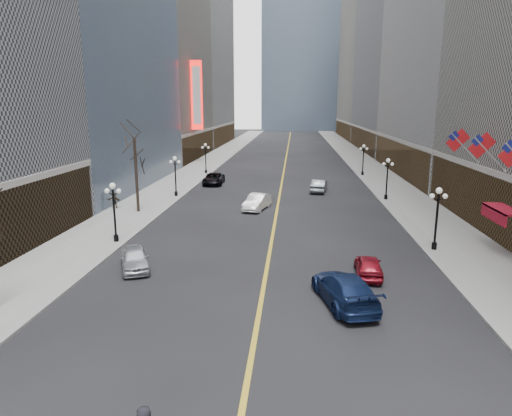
% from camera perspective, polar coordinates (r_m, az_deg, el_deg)
% --- Properties ---
extents(sidewalk_east, '(6.00, 230.00, 0.15)m').
position_cam_1_polar(sidewalk_east, '(74.12, 14.41, 4.40)').
color(sidewalk_east, gray).
rests_on(sidewalk_east, ground).
extents(sidewalk_west, '(6.00, 230.00, 0.15)m').
position_cam_1_polar(sidewalk_west, '(74.74, -7.34, 4.76)').
color(sidewalk_west, gray).
rests_on(sidewalk_west, ground).
extents(lane_line, '(0.25, 200.00, 0.02)m').
position_cam_1_polar(lane_line, '(83.02, 3.66, 5.58)').
color(lane_line, gold).
rests_on(lane_line, ground).
extents(bldg_east_c, '(26.60, 40.60, 48.80)m').
position_cam_1_polar(bldg_east_c, '(112.85, 20.42, 19.03)').
color(bldg_east_c, gray).
rests_on(bldg_east_c, ground).
extents(bldg_east_d, '(26.60, 46.60, 62.80)m').
position_cam_1_polar(bldg_east_d, '(155.39, 16.24, 19.96)').
color(bldg_east_d, gray).
rests_on(bldg_east_d, ground).
extents(bldg_west_c, '(26.60, 30.60, 50.80)m').
position_cam_1_polar(bldg_west_c, '(95.93, -15.51, 21.22)').
color(bldg_west_c, gray).
rests_on(bldg_west_c, ground).
extents(bldg_west_d, '(26.60, 38.60, 72.80)m').
position_cam_1_polar(bldg_west_d, '(129.94, -10.24, 24.02)').
color(bldg_west_d, '#B8B7AF').
rests_on(bldg_west_d, ground).
extents(streetlamp_east_1, '(1.26, 0.44, 4.52)m').
position_cam_1_polar(streetlamp_east_1, '(34.72, 21.71, -0.48)').
color(streetlamp_east_1, black).
rests_on(streetlamp_east_1, sidewalk_east).
extents(streetlamp_east_2, '(1.26, 0.44, 4.52)m').
position_cam_1_polar(streetlamp_east_2, '(51.91, 16.09, 4.04)').
color(streetlamp_east_2, black).
rests_on(streetlamp_east_2, sidewalk_east).
extents(streetlamp_east_3, '(1.26, 0.44, 4.52)m').
position_cam_1_polar(streetlamp_east_3, '(69.51, 13.27, 6.28)').
color(streetlamp_east_3, black).
rests_on(streetlamp_east_3, sidewalk_east).
extents(streetlamp_west_1, '(1.26, 0.44, 4.52)m').
position_cam_1_polar(streetlamp_west_1, '(35.81, -17.34, 0.24)').
color(streetlamp_west_1, black).
rests_on(streetlamp_west_1, sidewalk_west).
extents(streetlamp_west_2, '(1.26, 0.44, 4.52)m').
position_cam_1_polar(streetlamp_west_2, '(52.65, -10.06, 4.46)').
color(streetlamp_west_2, black).
rests_on(streetlamp_west_2, sidewalk_west).
extents(streetlamp_west_3, '(1.26, 0.44, 4.52)m').
position_cam_1_polar(streetlamp_west_3, '(70.06, -6.32, 6.59)').
color(streetlamp_west_3, black).
rests_on(streetlamp_west_3, sidewalk_west).
extents(flag_4, '(2.87, 0.12, 2.87)m').
position_cam_1_polar(flag_4, '(37.11, 26.62, 6.75)').
color(flag_4, '#B2B2B7').
rests_on(flag_4, ground).
extents(flag_5, '(2.87, 0.12, 2.87)m').
position_cam_1_polar(flag_5, '(41.78, 24.12, 7.51)').
color(flag_5, '#B2B2B7').
rests_on(flag_5, ground).
extents(awning_c, '(1.40, 4.00, 0.93)m').
position_cam_1_polar(awning_c, '(36.18, 28.27, -0.31)').
color(awning_c, maroon).
rests_on(awning_c, ground).
extents(theatre_marquee, '(2.00, 0.55, 12.00)m').
position_cam_1_polar(theatre_marquee, '(84.23, -7.41, 13.78)').
color(theatre_marquee, red).
rests_on(theatre_marquee, ground).
extents(tree_west_far, '(3.60, 3.60, 7.92)m').
position_cam_1_polar(tree_west_far, '(45.17, -14.91, 7.16)').
color(tree_west_far, '#2D231C').
rests_on(tree_west_far, sidewalk_west).
extents(car_nb_near, '(3.20, 4.57, 1.44)m').
position_cam_1_polar(car_nb_near, '(30.36, -14.94, -6.09)').
color(car_nb_near, silver).
rests_on(car_nb_near, ground).
extents(car_nb_mid, '(2.76, 5.01, 1.56)m').
position_cam_1_polar(car_nb_mid, '(45.89, 0.13, 0.77)').
color(car_nb_mid, silver).
rests_on(car_nb_mid, ground).
extents(car_nb_far, '(2.72, 5.53, 1.51)m').
position_cam_1_polar(car_nb_far, '(60.89, -5.32, 3.66)').
color(car_nb_far, black).
rests_on(car_nb_far, ground).
extents(car_sb_near, '(3.67, 6.11, 1.66)m').
position_cam_1_polar(car_sb_near, '(24.84, 11.01, -9.90)').
color(car_sb_near, '#14234C').
rests_on(car_sb_near, ground).
extents(car_sb_mid, '(1.82, 3.99, 1.33)m').
position_cam_1_polar(car_sb_mid, '(29.03, 13.89, -7.02)').
color(car_sb_mid, maroon).
rests_on(car_sb_mid, ground).
extents(car_sb_far, '(2.34, 4.88, 1.54)m').
position_cam_1_polar(car_sb_far, '(55.88, 7.89, 2.79)').
color(car_sb_far, '#565D5E').
rests_on(car_sb_far, ground).
extents(ped_west_far, '(1.50, 0.70, 1.56)m').
position_cam_1_polar(ped_west_far, '(48.14, -17.30, 0.93)').
color(ped_west_far, '#30281B').
rests_on(ped_west_far, sidewalk_west).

